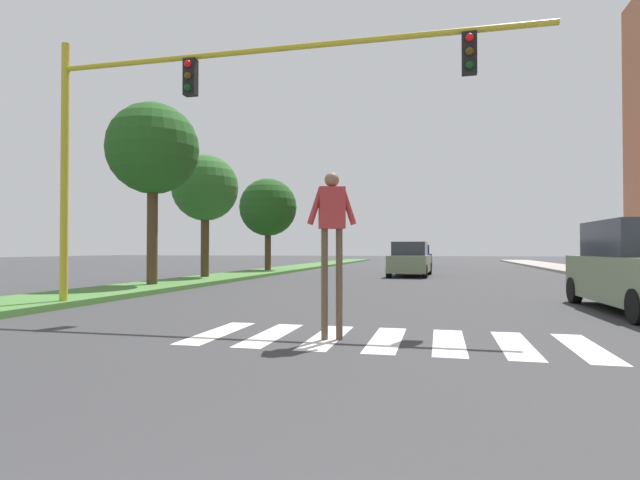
% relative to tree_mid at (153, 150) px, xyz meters
% --- Properties ---
extents(ground_plane, '(140.00, 140.00, 0.00)m').
position_rel_tree_mid_xyz_m(ground_plane, '(8.79, 14.81, -4.76)').
color(ground_plane, '#38383A').
extents(crosswalk, '(5.85, 2.20, 0.01)m').
position_rel_tree_mid_xyz_m(crosswalk, '(8.79, -7.94, -4.75)').
color(crosswalk, silver).
rests_on(crosswalk, ground_plane).
extents(median_strip, '(2.63, 64.00, 0.15)m').
position_rel_tree_mid_xyz_m(median_strip, '(0.06, 12.81, -4.68)').
color(median_strip, '#477A38').
rests_on(median_strip, ground_plane).
extents(tree_mid, '(3.12, 3.12, 6.21)m').
position_rel_tree_mid_xyz_m(tree_mid, '(0.00, 0.00, 0.00)').
color(tree_mid, '#4C3823').
rests_on(tree_mid, median_strip).
extents(tree_far, '(2.88, 2.88, 5.32)m').
position_rel_tree_mid_xyz_m(tree_far, '(-0.39, 4.78, -0.77)').
color(tree_far, '#4C3823').
rests_on(tree_far, median_strip).
extents(tree_distant, '(3.33, 3.33, 5.30)m').
position_rel_tree_mid_xyz_m(tree_distant, '(-0.13, 12.34, -1.00)').
color(tree_distant, '#4C3823').
rests_on(tree_distant, median_strip).
extents(sidewalk_right, '(3.00, 64.00, 0.15)m').
position_rel_tree_mid_xyz_m(sidewalk_right, '(17.67, 12.81, -4.68)').
color(sidewalk_right, '#9E9991').
rests_on(sidewalk_right, ground_plane).
extents(traffic_light_gantry, '(10.74, 0.30, 6.00)m').
position_rel_tree_mid_xyz_m(traffic_light_gantry, '(4.36, -5.46, -0.33)').
color(traffic_light_gantry, gold).
rests_on(traffic_light_gantry, median_strip).
extents(pedestrian_performer, '(0.73, 0.35, 2.49)m').
position_rel_tree_mid_xyz_m(pedestrian_performer, '(8.00, -8.12, -3.10)').
color(pedestrian_performer, brown).
rests_on(pedestrian_performer, ground_plane).
extents(sedan_midblock, '(2.04, 4.55, 1.70)m').
position_rel_tree_mid_xyz_m(sedan_midblock, '(8.14, 10.05, -3.97)').
color(sedan_midblock, gray).
rests_on(sedan_midblock, ground_plane).
extents(sedan_distant, '(2.22, 4.73, 1.66)m').
position_rel_tree_mid_xyz_m(sedan_distant, '(7.94, 23.76, -3.99)').
color(sedan_distant, navy).
rests_on(sedan_distant, ground_plane).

